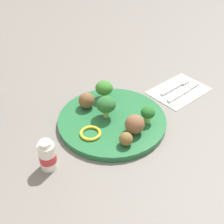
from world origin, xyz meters
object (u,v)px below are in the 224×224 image
at_px(broccoli_floret_front_left, 106,105).
at_px(knife, 185,91).
at_px(napkin, 179,91).
at_px(yogurt_bottle, 48,156).
at_px(broccoli_floret_mid_left, 148,113).
at_px(meatball_back_right, 126,139).
at_px(broccoli_floret_far_rim, 104,88).
at_px(plate, 112,120).
at_px(meatball_center, 87,100).
at_px(fork, 176,86).
at_px(meatball_mid_right, 135,124).
at_px(pepper_ring_mid_right, 91,133).

distance_m(broccoli_floret_front_left, knife, 0.27).
bearing_deg(napkin, yogurt_bottle, -173.24).
xyz_separation_m(broccoli_floret_mid_left, meatball_back_right, (-0.09, -0.04, -0.01)).
xyz_separation_m(broccoli_floret_far_rim, meatball_back_right, (-0.06, -0.18, -0.02)).
height_order(broccoli_floret_far_rim, meatball_back_right, broccoli_floret_far_rim).
xyz_separation_m(plate, meatball_center, (-0.03, 0.08, 0.03)).
relative_size(broccoli_floret_far_rim, yogurt_bottle, 0.71).
height_order(broccoli_floret_front_left, knife, broccoli_floret_front_left).
xyz_separation_m(broccoli_floret_far_rim, meatball_center, (-0.06, -0.01, -0.01)).
height_order(meatball_back_right, fork, meatball_back_right).
distance_m(broccoli_floret_mid_left, meatball_mid_right, 0.05).
bearing_deg(knife, broccoli_floret_mid_left, -164.81).
bearing_deg(yogurt_bottle, broccoli_floret_front_left, 17.57).
height_order(broccoli_floret_front_left, pepper_ring_mid_right, broccoli_floret_front_left).
height_order(pepper_ring_mid_right, napkin, pepper_ring_mid_right).
distance_m(plate, pepper_ring_mid_right, 0.08).
xyz_separation_m(broccoli_floret_far_rim, fork, (0.22, -0.06, -0.04)).
xyz_separation_m(plate, knife, (0.26, -0.01, -0.00)).
bearing_deg(meatball_back_right, fork, 23.49).
bearing_deg(meatball_center, napkin, -14.24).
bearing_deg(broccoli_floret_front_left, meatball_back_right, -100.21).
distance_m(broccoli_floret_front_left, fork, 0.27).
xyz_separation_m(meatball_center, fork, (0.29, -0.05, -0.03)).
height_order(plate, knife, plate).
xyz_separation_m(plate, napkin, (0.25, 0.01, -0.01)).
relative_size(fork, knife, 0.83).
distance_m(plate, fork, 0.26).
distance_m(broccoli_floret_mid_left, meatball_back_right, 0.10).
height_order(meatball_center, meatball_back_right, meatball_center).
bearing_deg(pepper_ring_mid_right, fork, 8.19).
relative_size(pepper_ring_mid_right, fork, 0.43).
height_order(broccoli_floret_far_rim, meatball_center, broccoli_floret_far_rim).
relative_size(napkin, yogurt_bottle, 2.26).
relative_size(napkin, fork, 1.40).
distance_m(meatball_back_right, napkin, 0.30).
height_order(broccoli_floret_mid_left, pepper_ring_mid_right, broccoli_floret_mid_left).
distance_m(broccoli_floret_front_left, meatball_center, 0.07).
bearing_deg(broccoli_floret_mid_left, meatball_mid_right, -166.09).
bearing_deg(broccoli_floret_mid_left, napkin, 20.65).
bearing_deg(yogurt_bottle, broccoli_floret_mid_left, -3.51).
distance_m(pepper_ring_mid_right, fork, 0.34).
distance_m(broccoli_floret_far_rim, pepper_ring_mid_right, 0.16).
height_order(broccoli_floret_mid_left, meatball_center, same).
bearing_deg(fork, pepper_ring_mid_right, -171.81).
distance_m(broccoli_floret_front_left, meatball_mid_right, 0.09).
relative_size(broccoli_floret_front_left, meatball_center, 1.37).
bearing_deg(pepper_ring_mid_right, broccoli_floret_front_left, 27.60).
bearing_deg(napkin, broccoli_floret_far_rim, 159.78).
distance_m(broccoli_floret_far_rim, meatball_center, 0.06).
height_order(broccoli_floret_far_rim, napkin, broccoli_floret_far_rim).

